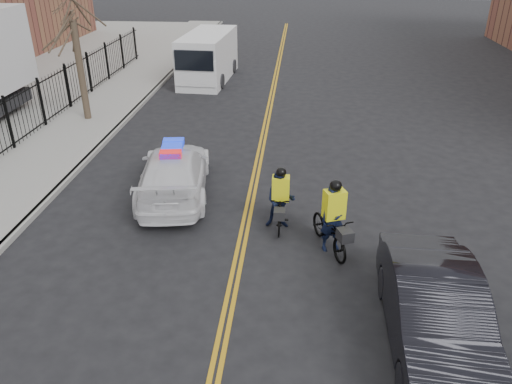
{
  "coord_description": "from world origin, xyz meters",
  "views": [
    {
      "loc": [
        1.29,
        -9.69,
        7.01
      ],
      "look_at": [
        0.33,
        1.44,
        1.3
      ],
      "focal_mm": 35.0,
      "sensor_mm": 36.0,
      "label": 1
    }
  ],
  "objects_px": {
    "cyclist_far": "(280,204)",
    "cargo_van": "(207,58)",
    "cyclist_near": "(333,226)",
    "dark_sedan": "(435,314)",
    "police_cruiser": "(174,172)"
  },
  "relations": [
    {
      "from": "cargo_van",
      "to": "cyclist_near",
      "type": "xyz_separation_m",
      "value": [
        5.94,
        -16.26,
        -0.55
      ]
    },
    {
      "from": "dark_sedan",
      "to": "cargo_van",
      "type": "bearing_deg",
      "value": 112.64
    },
    {
      "from": "cargo_van",
      "to": "cyclist_near",
      "type": "height_order",
      "value": "cargo_van"
    },
    {
      "from": "dark_sedan",
      "to": "cyclist_near",
      "type": "distance_m",
      "value": 3.66
    },
    {
      "from": "police_cruiser",
      "to": "dark_sedan",
      "type": "relative_size",
      "value": 1.1
    },
    {
      "from": "police_cruiser",
      "to": "cyclist_near",
      "type": "height_order",
      "value": "cyclist_near"
    },
    {
      "from": "dark_sedan",
      "to": "cargo_van",
      "type": "xyz_separation_m",
      "value": [
        -7.67,
        19.49,
        0.45
      ]
    },
    {
      "from": "police_cruiser",
      "to": "dark_sedan",
      "type": "distance_m",
      "value": 8.64
    },
    {
      "from": "police_cruiser",
      "to": "cyclist_near",
      "type": "distance_m",
      "value": 5.31
    },
    {
      "from": "cyclist_far",
      "to": "cargo_van",
      "type": "bearing_deg",
      "value": 106.64
    },
    {
      "from": "cargo_van",
      "to": "dark_sedan",
      "type": "bearing_deg",
      "value": -65.18
    },
    {
      "from": "cargo_van",
      "to": "police_cruiser",
      "type": "bearing_deg",
      "value": -81.06
    },
    {
      "from": "police_cruiser",
      "to": "cyclist_near",
      "type": "relative_size",
      "value": 2.49
    },
    {
      "from": "cyclist_near",
      "to": "cyclist_far",
      "type": "xyz_separation_m",
      "value": [
        -1.34,
        0.98,
        0.02
      ]
    },
    {
      "from": "cargo_van",
      "to": "cyclist_far",
      "type": "distance_m",
      "value": 15.97
    }
  ]
}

